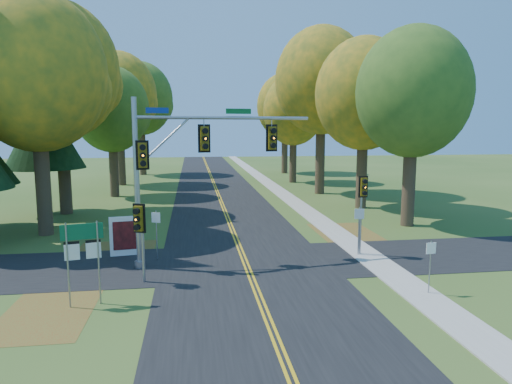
{
  "coord_description": "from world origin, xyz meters",
  "views": [
    {
      "loc": [
        -2.42,
        -18.99,
        6.42
      ],
      "look_at": [
        0.71,
        3.31,
        3.2
      ],
      "focal_mm": 32.0,
      "sensor_mm": 36.0,
      "label": 1
    }
  ],
  "objects": [
    {
      "name": "tree_w_e",
      "position": [
        -8.92,
        44.09,
        10.07
      ],
      "size": [
        8.4,
        8.4,
        14.97
      ],
      "color": "#38281C",
      "rests_on": "ground"
    },
    {
      "name": "tree_w_c",
      "position": [
        -9.54,
        24.47,
        7.94
      ],
      "size": [
        6.8,
        6.8,
        11.91
      ],
      "color": "#38281C",
      "rests_on": "ground"
    },
    {
      "name": "centerline_left",
      "position": [
        -0.1,
        0.0,
        0.03
      ],
      "size": [
        0.1,
        160.0,
        0.01
      ],
      "primitive_type": "cube",
      "color": "gold",
      "rests_on": "road_main"
    },
    {
      "name": "reg_sign_w",
      "position": [
        -4.2,
        3.1,
        1.65
      ],
      "size": [
        0.43,
        0.22,
        2.41
      ],
      "rotation": [
        0.0,
        0.0,
        -0.43
      ],
      "color": "gray",
      "rests_on": "ground"
    },
    {
      "name": "ground",
      "position": [
        0.0,
        0.0,
        0.0
      ],
      "size": [
        160.0,
        160.0,
        0.0
      ],
      "primitive_type": "plane",
      "color": "#31511C",
      "rests_on": "ground"
    },
    {
      "name": "info_kiosk",
      "position": [
        -5.85,
        3.98,
        0.99
      ],
      "size": [
        1.45,
        0.4,
        1.99
      ],
      "rotation": [
        0.0,
        0.0,
        0.15
      ],
      "color": "white",
      "rests_on": "ground"
    },
    {
      "name": "leaf_patch_e",
      "position": [
        6.8,
        6.0,
        0.01
      ],
      "size": [
        3.5,
        8.0,
        0.0
      ],
      "primitive_type": "cube",
      "color": "brown",
      "rests_on": "ground"
    },
    {
      "name": "road_main",
      "position": [
        0.0,
        0.0,
        0.01
      ],
      "size": [
        8.0,
        160.0,
        0.02
      ],
      "primitive_type": "cube",
      "color": "black",
      "rests_on": "ground"
    },
    {
      "name": "tree_e_a",
      "position": [
        11.57,
        8.77,
        8.53
      ],
      "size": [
        7.2,
        7.2,
        12.73
      ],
      "color": "#38281C",
      "rests_on": "ground"
    },
    {
      "name": "traffic_mast",
      "position": [
        -2.81,
        2.1,
        4.97
      ],
      "size": [
        8.41,
        1.96,
        7.72
      ],
      "rotation": [
        0.0,
        0.0,
        0.17
      ],
      "color": "#94979C",
      "rests_on": "ground"
    },
    {
      "name": "route_sign_cluster",
      "position": [
        -6.35,
        -2.48,
        2.18
      ],
      "size": [
        1.42,
        0.35,
        3.1
      ],
      "rotation": [
        0.0,
        0.0,
        0.22
      ],
      "color": "gray",
      "rests_on": "ground"
    },
    {
      "name": "tree_e_c",
      "position": [
        9.88,
        23.69,
        10.66
      ],
      "size": [
        8.8,
        8.8,
        15.79
      ],
      "color": "#38281C",
      "rests_on": "ground"
    },
    {
      "name": "tree_w_a",
      "position": [
        -11.13,
        9.38,
        9.49
      ],
      "size": [
        8.0,
        8.0,
        14.15
      ],
      "color": "#38281C",
      "rests_on": "ground"
    },
    {
      "name": "road_cross",
      "position": [
        0.0,
        2.0,
        0.01
      ],
      "size": [
        60.0,
        6.0,
        0.02
      ],
      "primitive_type": "cube",
      "color": "black",
      "rests_on": "ground"
    },
    {
      "name": "leaf_patch_w_far",
      "position": [
        -7.5,
        -3.0,
        0.01
      ],
      "size": [
        3.0,
        5.0,
        0.0
      ],
      "primitive_type": "cube",
      "color": "brown",
      "rests_on": "ground"
    },
    {
      "name": "tree_e_e",
      "position": [
        10.47,
        43.58,
        9.19
      ],
      "size": [
        7.8,
        7.8,
        13.74
      ],
      "color": "#38281C",
      "rests_on": "ground"
    },
    {
      "name": "reg_sign_e_north",
      "position": [
        5.76,
        2.31,
        1.7
      ],
      "size": [
        0.47,
        0.11,
        2.48
      ],
      "rotation": [
        0.0,
        0.0,
        -0.17
      ],
      "color": "gray",
      "rests_on": "ground"
    },
    {
      "name": "tree_e_b",
      "position": [
        10.97,
        15.58,
        8.9
      ],
      "size": [
        7.6,
        7.6,
        13.33
      ],
      "color": "#38281C",
      "rests_on": "ground"
    },
    {
      "name": "east_signal_pole",
      "position": [
        5.89,
        2.28,
        3.06
      ],
      "size": [
        0.47,
        0.54,
        4.04
      ],
      "rotation": [
        0.0,
        0.0,
        0.01
      ],
      "color": "gray",
      "rests_on": "ground"
    },
    {
      "name": "sidewalk_east",
      "position": [
        6.2,
        0.0,
        0.03
      ],
      "size": [
        1.6,
        160.0,
        0.06
      ],
      "primitive_type": "cube",
      "color": "#9E998E",
      "rests_on": "ground"
    },
    {
      "name": "centerline_right",
      "position": [
        0.1,
        0.0,
        0.03
      ],
      "size": [
        0.1,
        160.0,
        0.01
      ],
      "primitive_type": "cube",
      "color": "gold",
      "rests_on": "road_main"
    },
    {
      "name": "reg_sign_e_south",
      "position": [
        6.55,
        -3.18,
        1.46
      ],
      "size": [
        0.41,
        0.08,
        2.13
      ],
      "rotation": [
        0.0,
        0.0,
        0.12
      ],
      "color": "gray",
      "rests_on": "ground"
    },
    {
      "name": "tree_e_d",
      "position": [
        9.26,
        32.87,
        8.24
      ],
      "size": [
        7.0,
        7.0,
        12.32
      ],
      "color": "#38281C",
      "rests_on": "ground"
    },
    {
      "name": "tree_w_b",
      "position": [
        -11.72,
        16.29,
        10.37
      ],
      "size": [
        8.6,
        8.6,
        15.38
      ],
      "color": "#38281C",
      "rests_on": "ground"
    },
    {
      "name": "ped_signal_pole",
      "position": [
        -4.58,
        -0.41,
        2.5
      ],
      "size": [
        0.51,
        0.61,
        3.37
      ],
      "rotation": [
        0.0,
        0.0,
        -0.36
      ],
      "color": "#94959C",
      "rests_on": "ground"
    },
    {
      "name": "leaf_patch_w_near",
      "position": [
        -6.5,
        4.0,
        0.01
      ],
      "size": [
        4.0,
        6.0,
        0.0
      ],
      "primitive_type": "cube",
      "color": "brown",
      "rests_on": "ground"
    },
    {
      "name": "tree_w_d",
      "position": [
        -10.13,
        33.18,
        9.78
      ],
      "size": [
        8.2,
        8.2,
        14.56
      ],
      "color": "#38281C",
      "rests_on": "ground"
    },
    {
      "name": "pine_c",
      "position": [
        -13.0,
        16.0,
        9.69
      ],
      "size": [
        5.6,
        5.6,
        20.56
      ],
      "color": "#38281C",
      "rests_on": "ground"
    }
  ]
}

